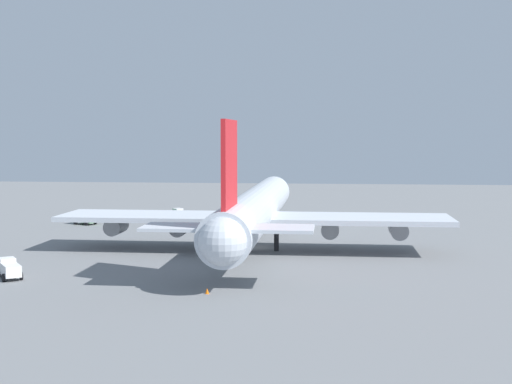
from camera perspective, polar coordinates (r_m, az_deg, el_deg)
name	(u,v)px	position (r m, az deg, el deg)	size (l,w,h in m)	color
ground_plane	(256,247)	(105.73, 0.00, -4.42)	(280.43, 280.43, 0.00)	slate
cargo_airplane	(256,210)	(104.53, -0.03, -1.45)	(70.11, 55.54, 18.18)	silver
cargo_loader	(85,218)	(136.15, -13.51, -2.06)	(3.90, 4.84, 2.11)	#4C8C4C
maintenance_van	(173,214)	(139.86, -6.63, -1.77)	(3.94, 4.01, 2.27)	silver
fuel_truck	(9,268)	(87.62, -19.08, -5.78)	(5.04, 4.31, 2.18)	white
safety_cone_nose	(280,220)	(136.70, 1.94, -2.22)	(0.54, 0.54, 0.77)	orange
safety_cone_tail	(207,291)	(75.19, -3.92, -7.89)	(0.43, 0.43, 0.61)	orange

